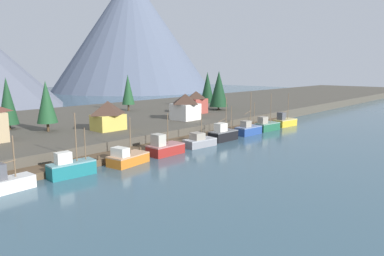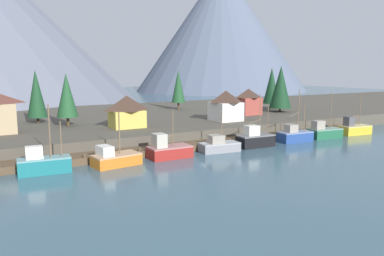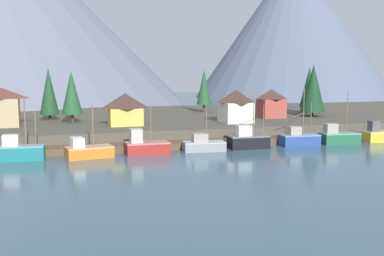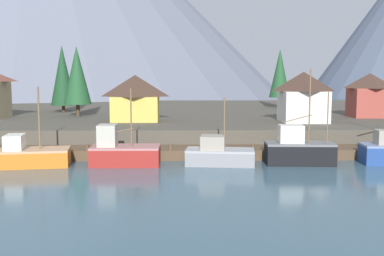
# 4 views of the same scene
# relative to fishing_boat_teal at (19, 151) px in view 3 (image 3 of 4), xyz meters

# --- Properties ---
(ground_plane) EXTENTS (400.00, 400.00, 1.00)m
(ground_plane) POSITION_rel_fishing_boat_teal_xyz_m (25.54, 21.50, -1.76)
(ground_plane) COLOR #3D5B6B
(dock) EXTENTS (80.00, 4.00, 1.60)m
(dock) POSITION_rel_fishing_boat_teal_xyz_m (25.54, 3.49, -0.76)
(dock) COLOR brown
(dock) RESTS_ON ground_plane
(shoreline_bank) EXTENTS (400.00, 56.00, 2.50)m
(shoreline_bank) POSITION_rel_fishing_boat_teal_xyz_m (25.54, 33.50, -0.01)
(shoreline_bank) COLOR #4C473D
(shoreline_bank) RESTS_ON ground_plane
(mountain_east_peak) EXTENTS (101.24, 101.24, 72.84)m
(mountain_east_peak) POSITION_rel_fishing_boat_teal_xyz_m (125.11, 143.98, 35.16)
(mountain_east_peak) COLOR slate
(mountain_east_peak) RESTS_ON ground_plane
(fishing_boat_teal) EXTENTS (6.42, 2.79, 8.64)m
(fishing_boat_teal) POSITION_rel_fishing_boat_teal_xyz_m (0.00, 0.00, 0.00)
(fishing_boat_teal) COLOR #196B70
(fishing_boat_teal) RESTS_ON ground_plane
(fishing_boat_orange) EXTENTS (6.64, 4.04, 7.20)m
(fishing_boat_orange) POSITION_rel_fishing_boat_teal_xyz_m (8.97, -0.72, -0.25)
(fishing_boat_orange) COLOR #CC6B1E
(fishing_boat_orange) RESTS_ON ground_plane
(fishing_boat_red) EXTENTS (6.27, 3.22, 7.04)m
(fishing_boat_red) POSITION_rel_fishing_boat_teal_xyz_m (17.20, -0.26, -0.07)
(fishing_boat_red) COLOR maroon
(fishing_boat_red) RESTS_ON ground_plane
(fishing_boat_grey) EXTENTS (6.54, 3.51, 6.24)m
(fishing_boat_grey) POSITION_rel_fishing_boat_teal_xyz_m (26.06, -0.39, -0.26)
(fishing_boat_grey) COLOR gray
(fishing_boat_grey) RESTS_ON ground_plane
(fishing_boat_black) EXTENTS (6.39, 3.11, 8.82)m
(fishing_boat_black) POSITION_rel_fishing_boat_teal_xyz_m (33.48, -0.18, 0.05)
(fishing_boat_black) COLOR black
(fishing_boat_black) RESTS_ON ground_plane
(fishing_boat_blue) EXTENTS (6.43, 3.20, 9.27)m
(fishing_boat_blue) POSITION_rel_fishing_boat_teal_xyz_m (42.54, -0.23, -0.13)
(fishing_boat_blue) COLOR navy
(fishing_boat_blue) RESTS_ON ground_plane
(fishing_boat_green) EXTENTS (6.55, 3.58, 8.66)m
(fishing_boat_green) POSITION_rel_fishing_boat_teal_xyz_m (49.99, -0.42, -0.11)
(fishing_boat_green) COLOR #1E5B3D
(fishing_boat_green) RESTS_ON ground_plane
(fishing_boat_yellow) EXTENTS (6.56, 3.63, 8.32)m
(fishing_boat_yellow) POSITION_rel_fishing_boat_teal_xyz_m (58.62, -0.44, -0.14)
(fishing_boat_yellow) COLOR gold
(fishing_boat_yellow) RESTS_ON ground_plane
(house_white) EXTENTS (5.60, 5.68, 6.13)m
(house_white) POSITION_rel_fishing_boat_teal_xyz_m (37.51, 14.10, 4.37)
(house_white) COLOR silver
(house_white) RESTS_ON shoreline_bank
(house_red) EXTENTS (5.25, 4.49, 5.96)m
(house_red) POSITION_rel_fishing_boat_teal_xyz_m (48.15, 20.23, 4.29)
(house_red) COLOR #9E4238
(house_red) RESTS_ON shoreline_bank
(house_yellow) EXTENTS (6.04, 4.61, 5.75)m
(house_yellow) POSITION_rel_fishing_boat_teal_xyz_m (16.83, 15.30, 4.18)
(house_yellow) COLOR gold
(house_yellow) RESTS_ON shoreline_bank
(conifer_near_left) EXTENTS (4.23, 4.23, 10.80)m
(conifer_near_left) POSITION_rel_fishing_boat_teal_xyz_m (61.93, 27.87, 7.32)
(conifer_near_left) COLOR #4C3823
(conifer_near_left) RESTS_ON shoreline_bank
(conifer_mid_left) EXTENTS (3.57, 3.57, 10.22)m
(conifer_mid_left) POSITION_rel_fishing_boat_teal_xyz_m (39.59, 38.33, 7.24)
(conifer_mid_left) COLOR #4C3823
(conifer_mid_left) RESTS_ON shoreline_bank
(conifer_mid_right) EXTENTS (3.79, 3.79, 10.31)m
(conifer_mid_right) POSITION_rel_fishing_boat_teal_xyz_m (3.99, 30.54, 6.89)
(conifer_mid_right) COLOR #4C3823
(conifer_mid_right) RESTS_ON shoreline_bank
(conifer_back_left) EXTENTS (3.83, 3.83, 9.71)m
(conifer_back_left) POSITION_rel_fishing_boat_teal_xyz_m (8.04, 22.55, 6.92)
(conifer_back_left) COLOR #4C3823
(conifer_back_left) RESTS_ON shoreline_bank
(conifer_centre) EXTENTS (5.28, 5.28, 11.21)m
(conifer_centre) POSITION_rel_fishing_boat_teal_xyz_m (58.30, 20.56, 7.35)
(conifer_centre) COLOR #4C3823
(conifer_centre) RESTS_ON shoreline_bank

